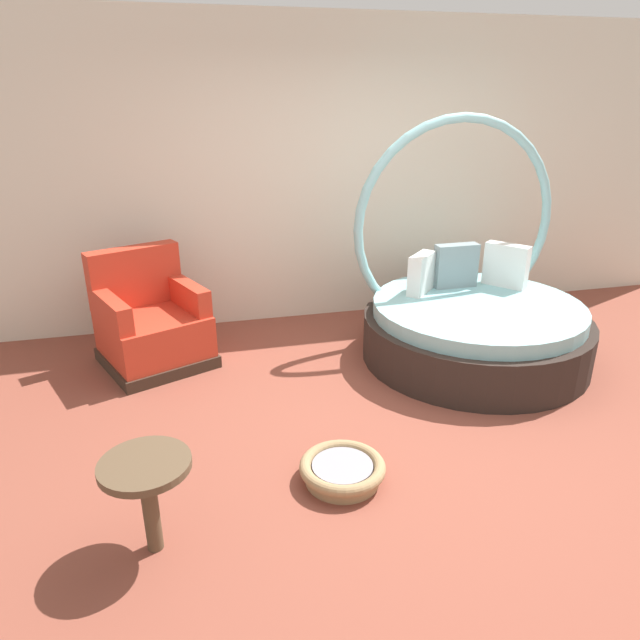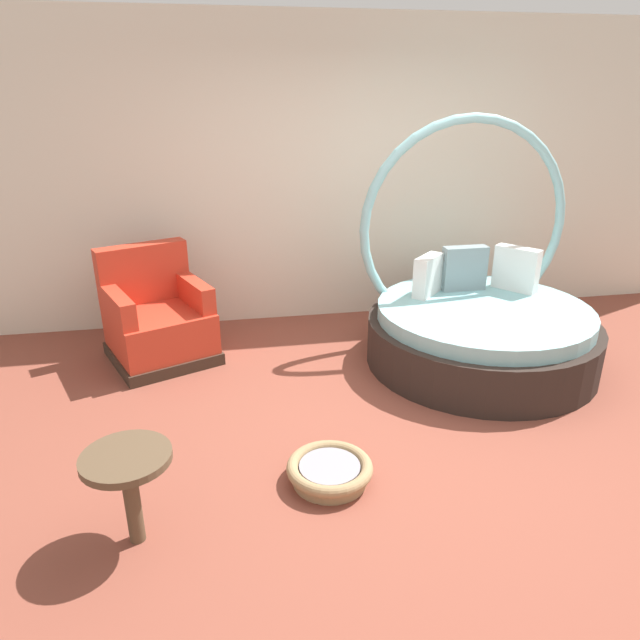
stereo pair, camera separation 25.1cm
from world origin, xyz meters
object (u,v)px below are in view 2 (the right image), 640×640
Objects in this scene: round_daybed at (478,319)px; side_table at (128,471)px; red_armchair at (158,321)px; pet_basket at (330,471)px.

round_daybed is 3.81× the size of side_table.
red_armchair reaches higher than side_table.
side_table is at bearing -88.72° from red_armchair.
red_armchair is at bearing 91.28° from side_table.
red_armchair is 2.01× the size of side_table.
round_daybed is 3.88× the size of pet_basket.
side_table is (-1.06, -0.29, 0.35)m from pet_basket.
round_daybed reaches higher than pet_basket.
red_armchair is at bearing 120.00° from pet_basket.
pet_basket is at bearing -137.55° from round_daybed.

